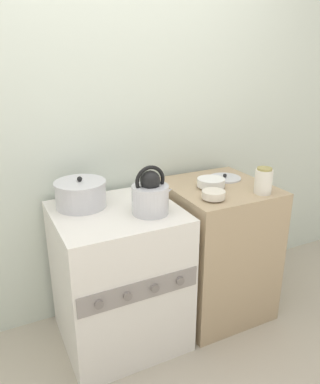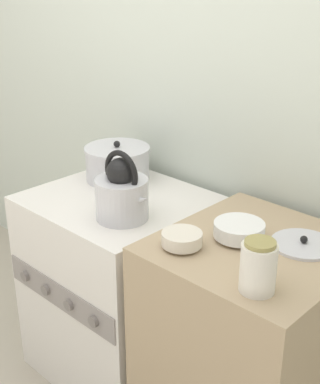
{
  "view_description": "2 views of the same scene",
  "coord_description": "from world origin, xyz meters",
  "px_view_note": "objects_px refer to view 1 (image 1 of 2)",
  "views": [
    {
      "loc": [
        -0.61,
        -1.45,
        1.61
      ],
      "look_at": [
        0.27,
        0.32,
        0.88
      ],
      "focal_mm": 35.0,
      "sensor_mm": 36.0,
      "label": 1
    },
    {
      "loc": [
        1.48,
        -0.98,
        1.68
      ],
      "look_at": [
        0.25,
        0.3,
        0.93
      ],
      "focal_mm": 50.0,
      "sensor_mm": 36.0,
      "label": 2
    }
  ],
  "objects_px": {
    "enamel_bowl": "(211,183)",
    "loose_pot_lid": "(225,178)",
    "cooking_pot": "(81,194)",
    "small_ceramic_bowl": "(213,195)",
    "kettle": "(151,195)",
    "storage_jar": "(263,181)",
    "stove": "(119,276)"
  },
  "relations": [
    {
      "from": "small_ceramic_bowl",
      "to": "loose_pot_lid",
      "type": "bearing_deg",
      "value": 45.14
    },
    {
      "from": "cooking_pot",
      "to": "enamel_bowl",
      "type": "relative_size",
      "value": 1.7
    },
    {
      "from": "loose_pot_lid",
      "to": "enamel_bowl",
      "type": "bearing_deg",
      "value": -149.28
    },
    {
      "from": "enamel_bowl",
      "to": "stove",
      "type": "bearing_deg",
      "value": 179.19
    },
    {
      "from": "cooking_pot",
      "to": "enamel_bowl",
      "type": "distance_m",
      "value": 0.76
    },
    {
      "from": "small_ceramic_bowl",
      "to": "loose_pot_lid",
      "type": "distance_m",
      "value": 0.39
    },
    {
      "from": "kettle",
      "to": "storage_jar",
      "type": "height_order",
      "value": "kettle"
    },
    {
      "from": "cooking_pot",
      "to": "small_ceramic_bowl",
      "type": "xyz_separation_m",
      "value": [
        0.65,
        -0.32,
        -0.01
      ]
    },
    {
      "from": "small_ceramic_bowl",
      "to": "storage_jar",
      "type": "xyz_separation_m",
      "value": [
        0.31,
        -0.04,
        0.05
      ]
    },
    {
      "from": "cooking_pot",
      "to": "loose_pot_lid",
      "type": "distance_m",
      "value": 0.92
    },
    {
      "from": "stove",
      "to": "small_ceramic_bowl",
      "type": "relative_size",
      "value": 6.39
    },
    {
      "from": "storage_jar",
      "to": "loose_pot_lid",
      "type": "bearing_deg",
      "value": 96.77
    },
    {
      "from": "enamel_bowl",
      "to": "loose_pot_lid",
      "type": "distance_m",
      "value": 0.21
    },
    {
      "from": "small_ceramic_bowl",
      "to": "stove",
      "type": "bearing_deg",
      "value": 160.51
    },
    {
      "from": "storage_jar",
      "to": "loose_pot_lid",
      "type": "relative_size",
      "value": 0.74
    },
    {
      "from": "storage_jar",
      "to": "cooking_pot",
      "type": "bearing_deg",
      "value": 159.66
    },
    {
      "from": "cooking_pot",
      "to": "enamel_bowl",
      "type": "xyz_separation_m",
      "value": [
        0.75,
        -0.15,
        -0.0
      ]
    },
    {
      "from": "enamel_bowl",
      "to": "loose_pot_lid",
      "type": "bearing_deg",
      "value": 30.72
    },
    {
      "from": "kettle",
      "to": "enamel_bowl",
      "type": "xyz_separation_m",
      "value": [
        0.44,
        0.1,
        -0.03
      ]
    },
    {
      "from": "small_ceramic_bowl",
      "to": "loose_pot_lid",
      "type": "relative_size",
      "value": 0.63
    },
    {
      "from": "stove",
      "to": "enamel_bowl",
      "type": "xyz_separation_m",
      "value": [
        0.6,
        -0.01,
        0.48
      ]
    },
    {
      "from": "stove",
      "to": "enamel_bowl",
      "type": "bearing_deg",
      "value": -0.81
    },
    {
      "from": "enamel_bowl",
      "to": "cooking_pot",
      "type": "bearing_deg",
      "value": 168.9
    },
    {
      "from": "enamel_bowl",
      "to": "small_ceramic_bowl",
      "type": "bearing_deg",
      "value": -119.69
    },
    {
      "from": "kettle",
      "to": "loose_pot_lid",
      "type": "xyz_separation_m",
      "value": [
        0.62,
        0.21,
        -0.06
      ]
    },
    {
      "from": "kettle",
      "to": "small_ceramic_bowl",
      "type": "distance_m",
      "value": 0.36
    },
    {
      "from": "enamel_bowl",
      "to": "small_ceramic_bowl",
      "type": "xyz_separation_m",
      "value": [
        -0.1,
        -0.17,
        -0.0
      ]
    },
    {
      "from": "kettle",
      "to": "loose_pot_lid",
      "type": "relative_size",
      "value": 1.27
    },
    {
      "from": "enamel_bowl",
      "to": "loose_pot_lid",
      "type": "relative_size",
      "value": 0.8
    },
    {
      "from": "kettle",
      "to": "loose_pot_lid",
      "type": "height_order",
      "value": "kettle"
    },
    {
      "from": "cooking_pot",
      "to": "stove",
      "type": "bearing_deg",
      "value": -42.53
    },
    {
      "from": "enamel_bowl",
      "to": "storage_jar",
      "type": "xyz_separation_m",
      "value": [
        0.21,
        -0.21,
        0.04
      ]
    }
  ]
}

